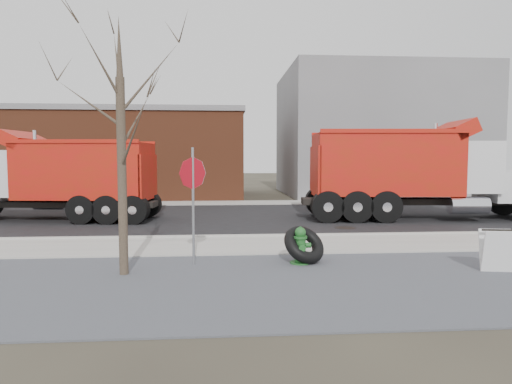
{
  "coord_description": "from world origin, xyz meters",
  "views": [
    {
      "loc": [
        -1.19,
        -11.96,
        2.41
      ],
      "look_at": [
        -0.19,
        1.4,
        1.4
      ],
      "focal_mm": 32.0,
      "sensor_mm": 36.0,
      "label": 1
    }
  ],
  "objects": [
    {
      "name": "ground",
      "position": [
        0.0,
        0.0,
        0.0
      ],
      "size": [
        120.0,
        120.0,
        0.0
      ],
      "primitive_type": "plane",
      "color": "#383328",
      "rests_on": "ground"
    },
    {
      "name": "gravel_verge",
      "position": [
        0.0,
        -3.5,
        0.01
      ],
      "size": [
        60.0,
        5.0,
        0.03
      ],
      "primitive_type": "cube",
      "color": "slate",
      "rests_on": "ground"
    },
    {
      "name": "sidewalk",
      "position": [
        0.0,
        0.25,
        0.03
      ],
      "size": [
        60.0,
        2.5,
        0.06
      ],
      "primitive_type": "cube",
      "color": "#9E9B93",
      "rests_on": "ground"
    },
    {
      "name": "curb",
      "position": [
        0.0,
        1.55,
        0.06
      ],
      "size": [
        60.0,
        0.15,
        0.11
      ],
      "primitive_type": "cube",
      "color": "#9E9B93",
      "rests_on": "ground"
    },
    {
      "name": "road",
      "position": [
        0.0,
        6.3,
        0.01
      ],
      "size": [
        60.0,
        9.4,
        0.02
      ],
      "primitive_type": "cube",
      "color": "black",
      "rests_on": "ground"
    },
    {
      "name": "far_sidewalk",
      "position": [
        0.0,
        12.0,
        0.03
      ],
      "size": [
        60.0,
        2.0,
        0.06
      ],
      "primitive_type": "cube",
      "color": "#9E9B93",
      "rests_on": "ground"
    },
    {
      "name": "building_grey",
      "position": [
        9.0,
        18.0,
        4.0
      ],
      "size": [
        12.0,
        10.0,
        8.0
      ],
      "color": "gray",
      "rests_on": "ground"
    },
    {
      "name": "building_brick",
      "position": [
        -10.0,
        17.0,
        2.65
      ],
      "size": [
        20.2,
        8.2,
        5.3
      ],
      "color": "brown",
      "rests_on": "ground"
    },
    {
      "name": "bare_tree",
      "position": [
        -3.2,
        -2.6,
        3.3
      ],
      "size": [
        3.2,
        3.2,
        5.2
      ],
      "color": "#382D23",
      "rests_on": "ground"
    },
    {
      "name": "fire_hydrant",
      "position": [
        0.56,
        -1.93,
        0.4
      ],
      "size": [
        0.48,
        0.47,
        0.86
      ],
      "rotation": [
        0.0,
        0.0,
        0.04
      ],
      "color": "#27662A",
      "rests_on": "ground"
    },
    {
      "name": "truck_tire",
      "position": [
        0.67,
        -1.82,
        0.44
      ],
      "size": [
        1.29,
        1.24,
        0.91
      ],
      "color": "black",
      "rests_on": "ground"
    },
    {
      "name": "stop_sign",
      "position": [
        -1.83,
        -1.85,
        1.8
      ],
      "size": [
        0.56,
        0.49,
        2.63
      ],
      "rotation": [
        0.0,
        0.0,
        0.32
      ],
      "color": "gray",
      "rests_on": "ground"
    },
    {
      "name": "sandwich_board",
      "position": [
        4.53,
        -2.97,
        0.48
      ],
      "size": [
        0.71,
        0.51,
        0.9
      ],
      "rotation": [
        0.0,
        0.0,
        -0.17
      ],
      "color": "silver",
      "rests_on": "ground"
    },
    {
      "name": "dump_truck_red_a",
      "position": [
        6.38,
        5.33,
        1.93
      ],
      "size": [
        9.58,
        3.26,
        3.81
      ],
      "rotation": [
        0.0,
        0.0,
        -0.08
      ],
      "color": "black",
      "rests_on": "ground"
    },
    {
      "name": "dump_truck_red_b",
      "position": [
        -7.33,
        5.89,
        1.72
      ],
      "size": [
        8.05,
        3.03,
        3.37
      ],
      "rotation": [
        0.0,
        0.0,
        3.04
      ],
      "color": "black",
      "rests_on": "ground"
    }
  ]
}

